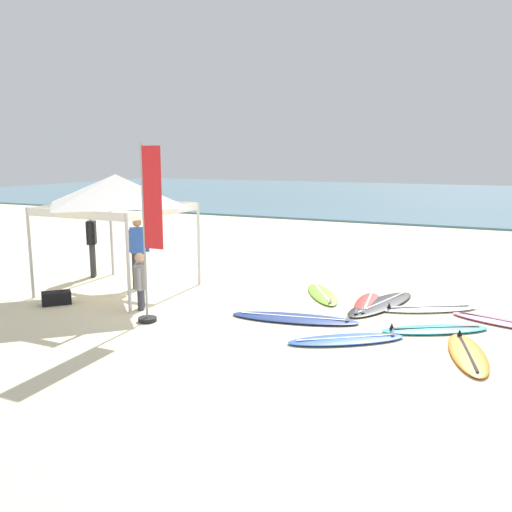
{
  "coord_description": "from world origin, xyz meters",
  "views": [
    {
      "loc": [
        5.49,
        -9.66,
        3.18
      ],
      "look_at": [
        0.48,
        0.88,
        1.0
      ],
      "focal_mm": 38.01,
      "sensor_mm": 36.0,
      "label": 1
    }
  ],
  "objects_px": {
    "surfboard_red": "(367,304)",
    "surfboard_lime": "(322,294)",
    "surfboard_white": "(428,308)",
    "banner_flag": "(149,242)",
    "surfboard_cyan": "(434,329)",
    "person_blue": "(138,248)",
    "surfboard_black": "(381,304)",
    "gear_bag_near_tent": "(56,298)",
    "surfboard_navy": "(295,318)",
    "person_black": "(92,240)",
    "surfboard_blue": "(347,339)",
    "person_grey": "(140,279)",
    "canopy_tent": "(116,190)",
    "surfboard_pink": "(500,322)",
    "surfboard_orange": "(467,354)"
  },
  "relations": [
    {
      "from": "surfboard_lime",
      "to": "surfboard_orange",
      "type": "relative_size",
      "value": 0.96
    },
    {
      "from": "surfboard_lime",
      "to": "surfboard_white",
      "type": "distance_m",
      "value": 2.38
    },
    {
      "from": "surfboard_lime",
      "to": "person_black",
      "type": "xyz_separation_m",
      "value": [
        -6.13,
        -0.71,
        0.95
      ]
    },
    {
      "from": "person_grey",
      "to": "gear_bag_near_tent",
      "type": "xyz_separation_m",
      "value": [
        -1.89,
        -0.49,
        -0.52
      ]
    },
    {
      "from": "surfboard_red",
      "to": "gear_bag_near_tent",
      "type": "xyz_separation_m",
      "value": [
        -6.1,
        -2.79,
        0.1
      ]
    },
    {
      "from": "surfboard_orange",
      "to": "surfboard_blue",
      "type": "relative_size",
      "value": 1.02
    },
    {
      "from": "person_grey",
      "to": "canopy_tent",
      "type": "bearing_deg",
      "value": 143.3
    },
    {
      "from": "banner_flag",
      "to": "gear_bag_near_tent",
      "type": "bearing_deg",
      "value": 176.57
    },
    {
      "from": "surfboard_pink",
      "to": "banner_flag",
      "type": "height_order",
      "value": "banner_flag"
    },
    {
      "from": "surfboard_red",
      "to": "surfboard_lime",
      "type": "relative_size",
      "value": 0.99
    },
    {
      "from": "surfboard_cyan",
      "to": "surfboard_lime",
      "type": "height_order",
      "value": "same"
    },
    {
      "from": "surfboard_black",
      "to": "person_black",
      "type": "height_order",
      "value": "person_black"
    },
    {
      "from": "surfboard_cyan",
      "to": "surfboard_pink",
      "type": "xyz_separation_m",
      "value": [
        1.07,
        1.02,
        0.0
      ]
    },
    {
      "from": "surfboard_navy",
      "to": "surfboard_blue",
      "type": "height_order",
      "value": "same"
    },
    {
      "from": "surfboard_lime",
      "to": "surfboard_red",
      "type": "bearing_deg",
      "value": -18.03
    },
    {
      "from": "surfboard_white",
      "to": "banner_flag",
      "type": "height_order",
      "value": "banner_flag"
    },
    {
      "from": "surfboard_lime",
      "to": "person_blue",
      "type": "distance_m",
      "value": 4.52
    },
    {
      "from": "person_black",
      "to": "surfboard_white",
      "type": "bearing_deg",
      "value": 3.54
    },
    {
      "from": "surfboard_orange",
      "to": "surfboard_black",
      "type": "xyz_separation_m",
      "value": [
        -1.92,
        2.36,
        -0.0
      ]
    },
    {
      "from": "surfboard_blue",
      "to": "surfboard_black",
      "type": "bearing_deg",
      "value": 89.39
    },
    {
      "from": "surfboard_black",
      "to": "person_blue",
      "type": "xyz_separation_m",
      "value": [
        -5.65,
        -0.95,
        0.95
      ]
    },
    {
      "from": "surfboard_black",
      "to": "banner_flag",
      "type": "distance_m",
      "value": 5.07
    },
    {
      "from": "surfboard_navy",
      "to": "surfboard_blue",
      "type": "relative_size",
      "value": 1.28
    },
    {
      "from": "canopy_tent",
      "to": "surfboard_black",
      "type": "bearing_deg",
      "value": 13.07
    },
    {
      "from": "surfboard_red",
      "to": "surfboard_navy",
      "type": "bearing_deg",
      "value": -122.37
    },
    {
      "from": "surfboard_white",
      "to": "gear_bag_near_tent",
      "type": "distance_m",
      "value": 7.92
    },
    {
      "from": "gear_bag_near_tent",
      "to": "surfboard_pink",
      "type": "bearing_deg",
      "value": 16.8
    },
    {
      "from": "canopy_tent",
      "to": "person_blue",
      "type": "relative_size",
      "value": 1.66
    },
    {
      "from": "surfboard_cyan",
      "to": "person_black",
      "type": "relative_size",
      "value": 1.17
    },
    {
      "from": "surfboard_navy",
      "to": "person_black",
      "type": "xyz_separation_m",
      "value": [
        -6.24,
        1.3,
        0.95
      ]
    },
    {
      "from": "surfboard_cyan",
      "to": "surfboard_orange",
      "type": "relative_size",
      "value": 0.96
    },
    {
      "from": "surfboard_cyan",
      "to": "surfboard_red",
      "type": "xyz_separation_m",
      "value": [
        -1.54,
        1.18,
        0.0
      ]
    },
    {
      "from": "surfboard_cyan",
      "to": "banner_flag",
      "type": "bearing_deg",
      "value": -160.6
    },
    {
      "from": "person_black",
      "to": "person_grey",
      "type": "relative_size",
      "value": 1.43
    },
    {
      "from": "canopy_tent",
      "to": "gear_bag_near_tent",
      "type": "distance_m",
      "value": 2.76
    },
    {
      "from": "surfboard_white",
      "to": "surfboard_black",
      "type": "distance_m",
      "value": 0.97
    },
    {
      "from": "canopy_tent",
      "to": "surfboard_pink",
      "type": "distance_m",
      "value": 8.63
    },
    {
      "from": "surfboard_red",
      "to": "surfboard_blue",
      "type": "bearing_deg",
      "value": -84.37
    },
    {
      "from": "canopy_tent",
      "to": "surfboard_red",
      "type": "relative_size",
      "value": 1.44
    },
    {
      "from": "surfboard_pink",
      "to": "person_grey",
      "type": "xyz_separation_m",
      "value": [
        -6.83,
        -2.14,
        0.62
      ]
    },
    {
      "from": "surfboard_lime",
      "to": "person_black",
      "type": "relative_size",
      "value": 1.16
    },
    {
      "from": "surfboard_pink",
      "to": "surfboard_orange",
      "type": "xyz_separation_m",
      "value": [
        -0.42,
        -2.08,
        -0.0
      ]
    },
    {
      "from": "surfboard_blue",
      "to": "banner_flag",
      "type": "distance_m",
      "value": 4.05
    },
    {
      "from": "surfboard_navy",
      "to": "person_black",
      "type": "height_order",
      "value": "person_black"
    },
    {
      "from": "canopy_tent",
      "to": "banner_flag",
      "type": "xyz_separation_m",
      "value": [
        2.15,
        -1.7,
        -0.81
      ]
    },
    {
      "from": "surfboard_cyan",
      "to": "person_blue",
      "type": "distance_m",
      "value": 7.0
    },
    {
      "from": "surfboard_navy",
      "to": "person_black",
      "type": "bearing_deg",
      "value": 168.23
    },
    {
      "from": "person_blue",
      "to": "surfboard_white",
      "type": "bearing_deg",
      "value": 8.81
    },
    {
      "from": "surfboard_red",
      "to": "surfboard_orange",
      "type": "relative_size",
      "value": 0.95
    },
    {
      "from": "surfboard_black",
      "to": "person_blue",
      "type": "bearing_deg",
      "value": -170.46
    }
  ]
}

